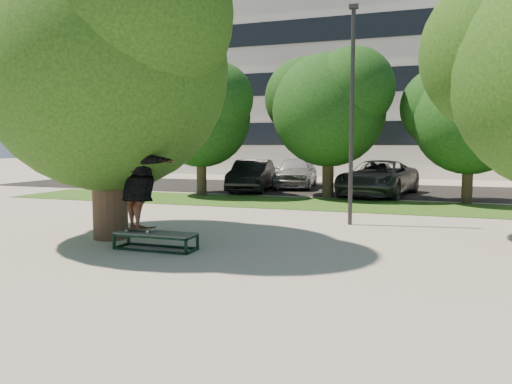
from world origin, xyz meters
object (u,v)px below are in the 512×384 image
at_px(grind_box, 156,241).
at_px(car_silver_b, 374,177).
at_px(car_dark, 252,176).
at_px(car_silver_a, 296,172).
at_px(tree_left, 105,54).
at_px(car_grey, 378,178).
at_px(lamppost, 352,113).

relative_size(grind_box, car_silver_b, 0.40).
height_order(grind_box, car_dark, car_dark).
xyz_separation_m(car_silver_a, car_silver_b, (4.00, 0.21, -0.17)).
height_order(grind_box, car_silver_b, car_silver_b).
xyz_separation_m(grind_box, car_silver_a, (-1.00, 15.95, 0.63)).
relative_size(tree_left, car_grey, 1.26).
relative_size(grind_box, car_grey, 0.32).
height_order(car_grey, car_silver_b, car_grey).
xyz_separation_m(tree_left, car_dark, (-0.71, 12.41, -3.66)).
bearing_deg(car_silver_b, lamppost, -83.05).
relative_size(lamppost, car_dark, 1.32).
bearing_deg(lamppost, tree_left, -143.58).
bearing_deg(car_dark, lamppost, -62.97).
relative_size(tree_left, car_silver_a, 1.48).
height_order(lamppost, car_dark, lamppost).
bearing_deg(tree_left, grind_box, -26.03).
distance_m(car_dark, car_grey, 5.97).
bearing_deg(tree_left, car_silver_a, 86.99).
height_order(tree_left, car_silver_a, tree_left).
distance_m(tree_left, car_grey, 13.96).
bearing_deg(car_silver_a, car_grey, -37.48).
height_order(lamppost, car_grey, lamppost).
height_order(tree_left, lamppost, tree_left).
bearing_deg(car_dark, car_silver_b, 19.47).
xyz_separation_m(tree_left, grind_box, (1.79, -0.88, -4.23)).
xyz_separation_m(lamppost, car_dark, (-6.00, 8.50, -2.39)).
bearing_deg(tree_left, car_silver_b, 72.59).
bearing_deg(car_grey, car_silver_b, 109.59).
height_order(tree_left, car_grey, tree_left).
bearing_deg(car_grey, car_dark, -169.72).
height_order(tree_left, car_dark, tree_left).
bearing_deg(grind_box, car_grey, 75.35).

